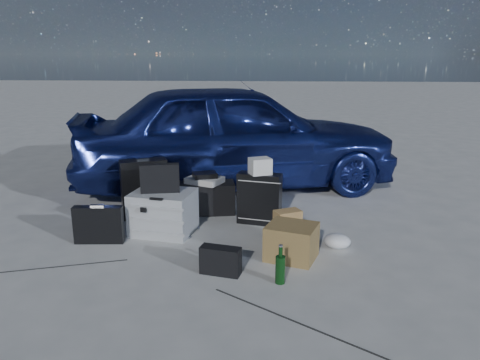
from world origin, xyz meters
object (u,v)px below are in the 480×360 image
at_px(car, 236,135).
at_px(pelican_case, 163,212).
at_px(cardboard_box, 292,242).
at_px(green_bottle, 280,265).
at_px(duffel_bag, 203,198).
at_px(briefcase, 99,225).
at_px(suitcase_left, 144,189).
at_px(suitcase_right, 259,199).

height_order(car, pelican_case, car).
xyz_separation_m(cardboard_box, green_bottle, (-0.11, -0.51, -0.00)).
distance_m(pelican_case, duffel_bag, 0.75).
height_order(pelican_case, briefcase, pelican_case).
bearing_deg(briefcase, suitcase_left, 67.84).
relative_size(briefcase, cardboard_box, 1.12).
height_order(briefcase, suitcase_right, suitcase_right).
distance_m(cardboard_box, green_bottle, 0.52).
xyz_separation_m(suitcase_right, duffel_bag, (-0.69, 0.32, -0.11)).
bearing_deg(pelican_case, car, 80.66).
xyz_separation_m(car, briefcase, (-1.24, -2.17, -0.57)).
distance_m(suitcase_left, duffel_bag, 0.71).
distance_m(car, briefcase, 2.56).
bearing_deg(car, cardboard_box, -179.39).
height_order(suitcase_left, suitcase_right, suitcase_left).
relative_size(pelican_case, briefcase, 1.26).
height_order(duffel_bag, cardboard_box, duffel_bag).
bearing_deg(briefcase, pelican_case, 24.43).
height_order(suitcase_right, green_bottle, suitcase_right).
bearing_deg(briefcase, suitcase_right, 18.48).
bearing_deg(pelican_case, briefcase, -141.36).
bearing_deg(suitcase_right, car, 117.27).
relative_size(car, suitcase_left, 6.49).
distance_m(car, suitcase_left, 1.72).
bearing_deg(pelican_case, cardboard_box, -13.29).
bearing_deg(suitcase_right, pelican_case, -147.87).
bearing_deg(suitcase_right, duffel_bag, 168.21).
xyz_separation_m(car, suitcase_left, (-0.97, -1.36, -0.42)).
bearing_deg(suitcase_left, cardboard_box, -56.03).
distance_m(suitcase_left, cardboard_box, 2.00).
relative_size(briefcase, duffel_bag, 0.66).
height_order(briefcase, duffel_bag, briefcase).
relative_size(duffel_bag, cardboard_box, 1.69).
bearing_deg(cardboard_box, briefcase, 172.71).
xyz_separation_m(briefcase, suitcase_left, (0.26, 0.82, 0.15)).
xyz_separation_m(pelican_case, duffel_bag, (0.34, 0.67, -0.04)).
relative_size(cardboard_box, green_bottle, 1.34).
relative_size(suitcase_left, suitcase_right, 1.18).
bearing_deg(duffel_bag, briefcase, -143.42).
bearing_deg(suitcase_right, cardboard_box, -57.43).
distance_m(suitcase_right, cardboard_box, 1.00).
bearing_deg(cardboard_box, suitcase_left, 147.66).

